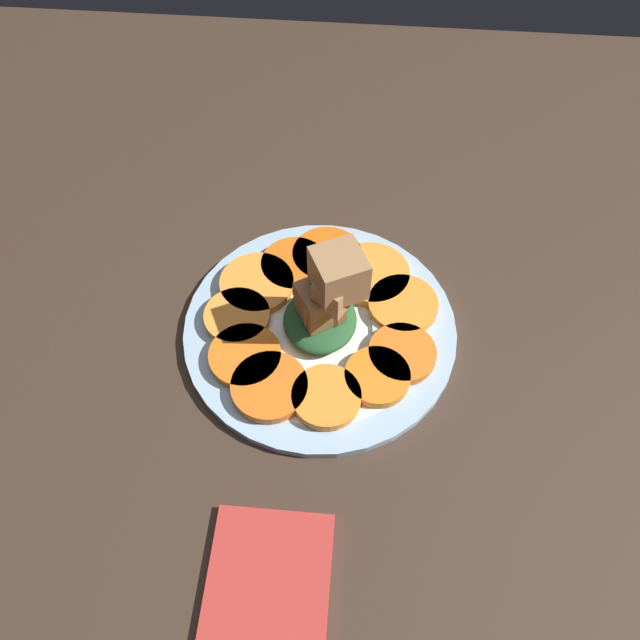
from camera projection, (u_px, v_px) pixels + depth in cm
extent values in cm
cube|color=#38281E|center=(320.00, 336.00, 68.35)|extent=(120.00, 120.00, 2.00)
cylinder|color=#99B7D1|center=(320.00, 328.00, 67.11)|extent=(29.19, 29.19, 1.00)
cylinder|color=white|center=(320.00, 328.00, 67.06)|extent=(23.35, 23.35, 1.00)
cylinder|color=orange|center=(257.00, 284.00, 69.10)|extent=(8.22, 8.22, 1.06)
cylinder|color=orange|center=(237.00, 318.00, 66.52)|extent=(7.08, 7.08, 1.06)
cylinder|color=orange|center=(245.00, 356.00, 63.84)|extent=(7.46, 7.46, 1.06)
cylinder|color=orange|center=(269.00, 387.00, 61.85)|extent=(7.71, 7.71, 1.06)
cylinder|color=orange|center=(326.00, 397.00, 61.21)|extent=(6.92, 6.92, 1.06)
cylinder|color=orange|center=(377.00, 377.00, 62.49)|extent=(6.65, 6.65, 1.06)
cylinder|color=orange|center=(402.00, 353.00, 64.01)|extent=(7.00, 7.00, 1.06)
cylinder|color=orange|center=(403.00, 305.00, 67.49)|extent=(7.58, 7.58, 1.06)
cylinder|color=orange|center=(371.00, 274.00, 69.88)|extent=(8.57, 8.57, 1.06)
cylinder|color=#D56013|center=(331.00, 256.00, 71.38)|extent=(7.97, 7.97, 1.06)
cylinder|color=orange|center=(294.00, 265.00, 70.60)|extent=(7.54, 7.54, 1.06)
ellipsoid|color=#235128|center=(320.00, 320.00, 65.73)|extent=(8.64, 7.78, 2.14)
cube|color=olive|center=(321.00, 299.00, 63.38)|extent=(5.63, 5.63, 4.10)
cube|color=#9E754C|center=(320.00, 304.00, 63.44)|extent=(3.93, 3.93, 3.41)
cube|color=#9E754C|center=(339.00, 273.00, 58.98)|extent=(6.22, 6.22, 4.64)
cube|color=#9E754C|center=(333.00, 293.00, 60.31)|extent=(4.42, 4.42, 3.24)
cube|color=silver|center=(376.00, 299.00, 68.29)|extent=(12.45, 1.94, 0.40)
cube|color=silver|center=(378.00, 354.00, 64.38)|extent=(1.66, 2.41, 0.40)
cube|color=silver|center=(389.00, 381.00, 62.57)|extent=(4.90, 0.64, 0.40)
cube|color=silver|center=(383.00, 381.00, 62.58)|extent=(4.90, 0.64, 0.40)
cube|color=silver|center=(376.00, 381.00, 62.58)|extent=(4.90, 0.64, 0.40)
cube|color=silver|center=(370.00, 381.00, 62.59)|extent=(4.90, 0.64, 0.40)
cube|color=#B2332D|center=(264.00, 616.00, 51.23)|extent=(17.40, 10.44, 0.80)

